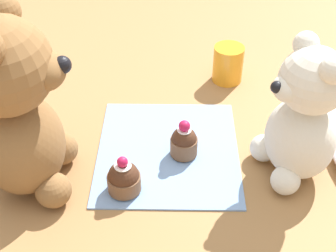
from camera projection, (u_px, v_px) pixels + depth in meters
ground_plane at (168, 151)px, 0.79m from camera, size 4.00×4.00×0.00m
knitted_placemat at (168, 150)px, 0.79m from camera, size 0.26×0.24×0.01m
teddy_bear_cream at (302, 118)px, 0.69m from camera, size 0.14×0.14×0.23m
teddy_bear_tan at (16, 108)px, 0.65m from camera, size 0.15×0.16×0.29m
cupcake_near_cream_bear at (184, 142)px, 0.77m from camera, size 0.05×0.05×0.07m
cupcake_near_tan_bear at (124, 178)px, 0.71m from camera, size 0.05×0.05×0.06m
juice_glass at (228, 64)px, 0.94m from camera, size 0.06×0.06×0.08m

